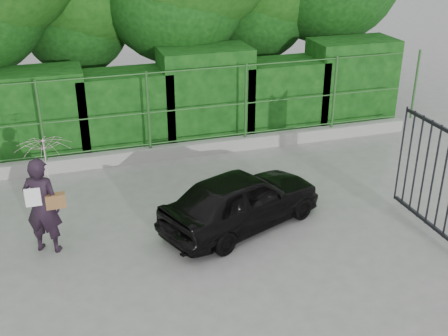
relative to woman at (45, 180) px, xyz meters
name	(u,v)px	position (x,y,z in m)	size (l,w,h in m)	color
ground	(178,272)	(1.87, -1.32, -1.30)	(80.00, 80.00, 0.00)	gray
kerb	(134,156)	(1.87, 3.18, -1.15)	(14.00, 0.25, 0.30)	#9E9E99
fence	(140,112)	(2.09, 3.18, -0.10)	(14.13, 0.06, 1.80)	#265422
hedge	(126,106)	(1.90, 4.18, -0.26)	(14.20, 1.20, 2.29)	black
woman	(45,180)	(0.00, 0.00, 0.00)	(0.96, 0.91, 2.01)	black
car	(241,199)	(3.30, -0.23, -0.76)	(1.27, 3.15, 1.07)	black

